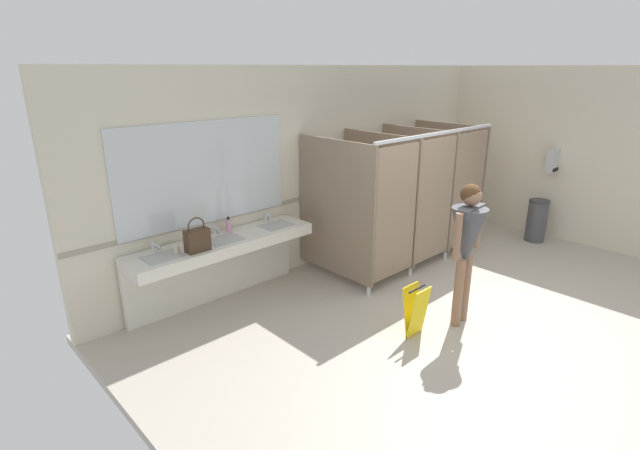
% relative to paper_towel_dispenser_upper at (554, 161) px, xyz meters
% --- Properties ---
extents(ground_plane, '(7.64, 5.60, 0.10)m').
position_rel_paper_towel_dispenser_upper_xyz_m(ground_plane, '(-3.45, -0.53, -1.41)').
color(ground_plane, '#B2A899').
extents(wall_back, '(7.64, 0.12, 2.90)m').
position_rel_paper_towel_dispenser_upper_xyz_m(wall_back, '(-3.45, 2.03, 0.09)').
color(wall_back, beige).
rests_on(wall_back, ground_plane).
extents(wall_side_right, '(0.12, 5.60, 2.90)m').
position_rel_paper_towel_dispenser_upper_xyz_m(wall_side_right, '(0.13, -0.53, 0.09)').
color(wall_side_right, beige).
rests_on(wall_side_right, ground_plane).
extents(wall_back_tile_band, '(7.64, 0.01, 0.06)m').
position_rel_paper_towel_dispenser_upper_xyz_m(wall_back_tile_band, '(-3.45, 1.97, -0.31)').
color(wall_back_tile_band, '#9E937F').
rests_on(wall_back_tile_band, wall_back).
extents(vanity_counter, '(2.39, 0.58, 1.00)m').
position_rel_paper_towel_dispenser_upper_xyz_m(vanity_counter, '(-5.53, 1.75, -0.70)').
color(vanity_counter, silver).
rests_on(vanity_counter, ground_plane).
extents(mirror_panel, '(2.29, 0.02, 1.24)m').
position_rel_paper_towel_dispenser_upper_xyz_m(mirror_panel, '(-5.53, 1.96, 0.30)').
color(mirror_panel, silver).
rests_on(mirror_panel, wall_back).
extents(bathroom_stalls, '(2.78, 1.41, 2.03)m').
position_rel_paper_towel_dispenser_upper_xyz_m(bathroom_stalls, '(-2.66, 1.04, -0.30)').
color(bathroom_stalls, '#84705B').
rests_on(bathroom_stalls, ground_plane).
extents(paper_towel_dispenser_upper, '(0.36, 0.13, 0.40)m').
position_rel_paper_towel_dispenser_upper_xyz_m(paper_towel_dispenser_upper, '(0.00, 0.00, 0.00)').
color(paper_towel_dispenser_upper, '#B7BABF').
rests_on(paper_towel_dispenser_upper, wall_side_right).
extents(trash_bin, '(0.34, 0.34, 0.73)m').
position_rel_paper_towel_dispenser_upper_xyz_m(trash_bin, '(-0.34, 0.00, -0.99)').
color(trash_bin, '#47474C').
rests_on(trash_bin, ground_plane).
extents(person_standing, '(0.59, 0.43, 1.68)m').
position_rel_paper_towel_dispenser_upper_xyz_m(person_standing, '(-3.77, -0.60, -0.29)').
color(person_standing, '#8C664C').
rests_on(person_standing, ground_plane).
extents(handbag, '(0.27, 0.14, 0.40)m').
position_rel_paper_towel_dispenser_upper_xyz_m(handbag, '(-5.95, 1.52, -0.33)').
color(handbag, '#3F2D1E').
rests_on(handbag, vanity_counter).
extents(soap_dispenser, '(0.07, 0.07, 0.20)m').
position_rel_paper_towel_dispenser_upper_xyz_m(soap_dispenser, '(-5.33, 1.84, -0.39)').
color(soap_dispenser, '#D899B2').
rests_on(soap_dispenser, vanity_counter).
extents(paper_cup, '(0.07, 0.07, 0.09)m').
position_rel_paper_towel_dispenser_upper_xyz_m(paper_cup, '(-6.16, 1.63, -0.43)').
color(paper_cup, beige).
rests_on(paper_cup, vanity_counter).
extents(wet_floor_sign, '(0.28, 0.19, 0.59)m').
position_rel_paper_towel_dispenser_upper_xyz_m(wet_floor_sign, '(-4.39, -0.41, -1.05)').
color(wet_floor_sign, yellow).
rests_on(wet_floor_sign, ground_plane).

